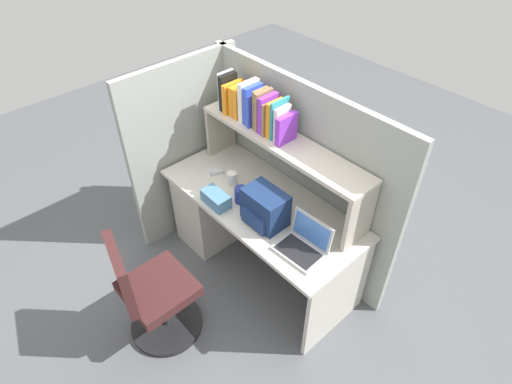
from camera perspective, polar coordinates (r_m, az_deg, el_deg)
The scene contains 13 objects.
ground_plane at distance 3.67m, azimuth 0.59°, elevation -9.70°, with size 8.00×8.00×0.00m, color #595B60.
desk at distance 3.57m, azimuth -3.61°, elevation -1.99°, with size 1.60×0.70×0.73m.
cubicle_partition_rear at distance 3.31m, azimuth 5.52°, elevation 2.31°, with size 1.84×0.05×1.55m, color #939991.
cubicle_partition_left at distance 3.62m, azimuth -9.13°, elevation 5.68°, with size 0.05×1.06×1.55m, color #939991.
overhead_hutch at distance 3.02m, azimuth 3.53°, elevation 5.42°, with size 1.44×0.28×0.45m.
reference_books_on_shelf at distance 3.07m, azimuth -0.12°, elevation 11.20°, with size 0.67×0.19×0.30m.
laptop at distance 2.79m, azimuth 6.34°, elevation -6.86°, with size 0.32×0.26×0.22m.
backpack at distance 2.90m, azimuth 1.15°, elevation -2.13°, with size 0.30×0.22×0.25m.
computer_mouse at distance 3.39m, azimuth -5.30°, elevation 2.72°, with size 0.06×0.10×0.03m, color silver.
paper_cup at distance 3.25m, azimuth -3.22°, elevation 1.79°, with size 0.08×0.08×0.11m, color white.
tissue_box at distance 3.09m, azimuth -5.35°, elevation -0.90°, with size 0.22×0.12×0.10m, color teal.
snack_canister at distance 3.10m, azimuth -1.98°, elevation -0.38°, with size 0.10×0.10×0.12m, color navy.
office_chair at distance 3.08m, azimuth -13.66°, elevation -13.32°, with size 0.52×0.53×0.93m.
Camera 1 is at (1.69, -1.58, 2.84)m, focal length 30.14 mm.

